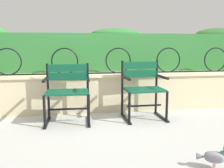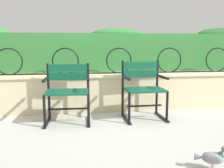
% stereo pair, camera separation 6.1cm
% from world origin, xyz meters
% --- Properties ---
extents(ground_plane, '(60.00, 60.00, 0.00)m').
position_xyz_m(ground_plane, '(0.00, 0.00, 0.00)').
color(ground_plane, '#ADADA8').
extents(stone_wall, '(8.00, 0.41, 0.62)m').
position_xyz_m(stone_wall, '(0.00, 0.74, 0.32)').
color(stone_wall, beige).
rests_on(stone_wall, ground).
extents(iron_arch_fence, '(7.44, 0.02, 0.42)m').
position_xyz_m(iron_arch_fence, '(-0.20, 0.67, 0.81)').
color(iron_arch_fence, black).
rests_on(iron_arch_fence, stone_wall).
extents(hedge_row, '(7.84, 0.48, 0.79)m').
position_xyz_m(hedge_row, '(0.02, 1.16, 0.99)').
color(hedge_row, '#2D7033').
rests_on(hedge_row, stone_wall).
extents(park_chair_left, '(0.64, 0.55, 0.82)m').
position_xyz_m(park_chair_left, '(-0.62, 0.21, 0.46)').
color(park_chair_left, '#0F4C33').
rests_on(park_chair_left, ground).
extents(park_chair_right, '(0.61, 0.54, 0.85)m').
position_xyz_m(park_chair_right, '(0.49, 0.23, 0.46)').
color(park_chair_right, '#0F4C33').
rests_on(park_chair_right, ground).
extents(pigeon_near_chairs, '(0.28, 0.17, 0.22)m').
position_xyz_m(pigeon_near_chairs, '(0.68, -1.42, 0.11)').
color(pigeon_near_chairs, gray).
rests_on(pigeon_near_chairs, ground).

